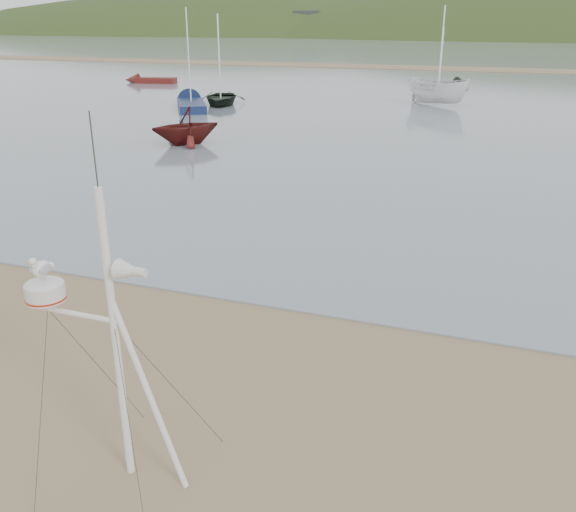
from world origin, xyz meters
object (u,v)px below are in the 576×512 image
(sailboat_dark_mid, at_px, (450,84))
(sailboat_blue_near, at_px, (190,102))
(boat_white, at_px, (440,68))
(mast_rig, at_px, (117,400))
(dinghy_red_far, at_px, (145,80))
(boat_dark, at_px, (220,72))
(boat_red, at_px, (184,109))

(sailboat_dark_mid, height_order, sailboat_blue_near, sailboat_blue_near)
(boat_white, relative_size, sailboat_dark_mid, 0.93)
(mast_rig, relative_size, dinghy_red_far, 0.94)
(boat_dark, bearing_deg, sailboat_dark_mid, 32.05)
(mast_rig, relative_size, boat_red, 1.43)
(boat_dark, xyz_separation_m, sailboat_blue_near, (-1.72, -1.20, -1.92))
(boat_dark, bearing_deg, dinghy_red_far, 120.38)
(boat_red, distance_m, boat_white, 20.27)
(mast_rig, distance_m, boat_dark, 36.29)
(boat_dark, height_order, boat_white, boat_white)
(mast_rig, height_order, boat_red, mast_rig)
(boat_dark, xyz_separation_m, dinghy_red_far, (-13.20, 11.29, -1.93))
(mast_rig, xyz_separation_m, sailboat_dark_mid, (-1.30, 49.88, -0.82))
(mast_rig, bearing_deg, sailboat_dark_mid, 91.49)
(boat_red, bearing_deg, mast_rig, -24.06)
(boat_red, height_order, sailboat_blue_near, sailboat_blue_near)
(boat_white, relative_size, dinghy_red_far, 0.99)
(boat_dark, height_order, boat_red, boat_dark)
(boat_dark, relative_size, sailboat_dark_mid, 0.83)
(boat_dark, xyz_separation_m, boat_white, (13.90, 4.80, 0.27))
(mast_rig, relative_size, boat_white, 0.95)
(sailboat_dark_mid, bearing_deg, dinghy_red_far, -168.41)
(boat_dark, relative_size, boat_red, 1.34)
(boat_red, distance_m, sailboat_dark_mid, 31.29)
(boat_red, xyz_separation_m, sailboat_blue_near, (-6.40, 12.03, -1.36))
(mast_rig, xyz_separation_m, boat_red, (-10.12, 19.89, 0.54))
(boat_white, bearing_deg, sailboat_dark_mid, 31.35)
(boat_red, height_order, dinghy_red_far, boat_red)
(mast_rig, height_order, boat_dark, mast_rig)
(boat_dark, height_order, dinghy_red_far, boat_dark)
(boat_red, relative_size, sailboat_blue_near, 0.48)
(sailboat_dark_mid, relative_size, sailboat_blue_near, 0.78)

